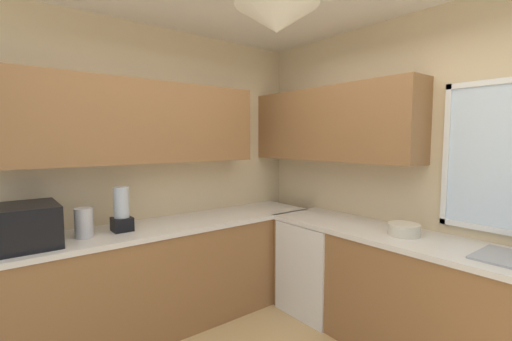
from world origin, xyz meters
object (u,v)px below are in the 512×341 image
bowl (404,229)px  blender_appliance (122,211)px  microwave (29,225)px  kettle (84,223)px  dishwasher (319,266)px

bowl → blender_appliance: size_ratio=0.66×
microwave → blender_appliance: 0.63m
microwave → blender_appliance: blender_appliance is taller
blender_appliance → microwave: bearing=-90.0°
kettle → bowl: 2.44m
microwave → blender_appliance: (-0.00, 0.63, 0.02)m
kettle → blender_appliance: bearing=94.0°
dishwasher → microwave: (-0.66, -2.27, 0.63)m
microwave → bowl: (1.48, 2.30, -0.10)m
microwave → bowl: 2.74m
bowl → microwave: bearing=-122.8°
microwave → bowl: size_ratio=2.01×
blender_appliance → kettle: bearing=-86.0°
kettle → microwave: bearing=-93.3°
dishwasher → microwave: 2.45m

